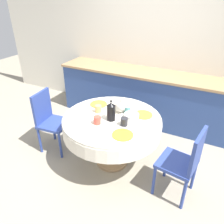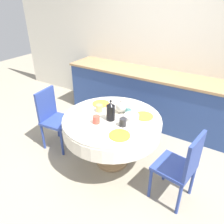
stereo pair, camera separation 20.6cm
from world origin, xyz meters
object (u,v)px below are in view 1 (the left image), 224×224
(chair_right, at_px, (50,119))
(teapot, at_px, (121,106))
(chair_left, at_px, (184,161))
(coffee_carafe, at_px, (111,111))

(chair_right, xyz_separation_m, teapot, (1.01, 0.28, 0.31))
(chair_left, distance_m, coffee_carafe, 1.01)
(chair_left, distance_m, teapot, 1.03)
(coffee_carafe, bearing_deg, chair_left, -5.14)
(coffee_carafe, height_order, teapot, coffee_carafe)
(chair_right, relative_size, teapot, 4.39)
(chair_left, relative_size, chair_right, 1.00)
(chair_right, height_order, teapot, teapot)
(chair_right, bearing_deg, coffee_carafe, 86.76)
(chair_right, distance_m, coffee_carafe, 1.05)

